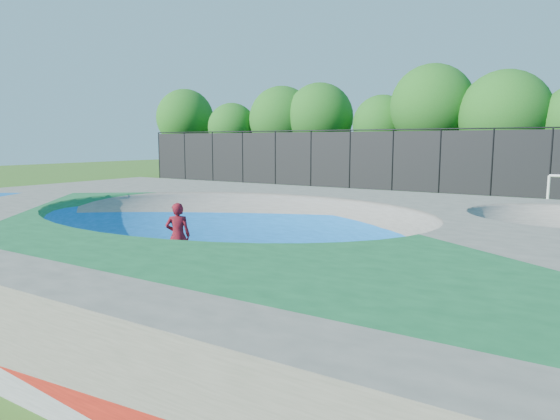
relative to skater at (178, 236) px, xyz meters
The scene contains 6 objects.
ground 1.54m from the skater, 49.89° to the left, with size 120.00×120.00×0.00m, color #315D19.
skate_deck 1.28m from the skater, 49.89° to the left, with size 22.00×14.00×1.50m, color gray.
skater is the anchor object (origin of this frame).
skateboard 0.83m from the skater, ahead, with size 0.78×0.22×0.05m, color black.
fence 22.03m from the skater, 87.86° to the left, with size 48.09×0.09×4.04m.
treeline 27.37m from the skater, 90.89° to the left, with size 53.61×7.38×8.64m.
Camera 1 is at (8.05, -10.17, 3.24)m, focal length 32.00 mm.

